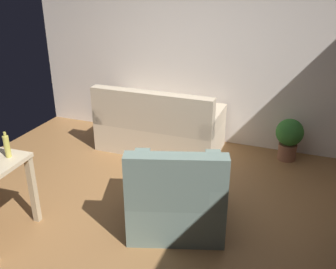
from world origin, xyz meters
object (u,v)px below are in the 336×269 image
potted_plant (289,136)px  armchair (176,198)px  bottle_squat (7,146)px  couch (159,129)px

potted_plant → armchair: bearing=-115.8°
armchair → bottle_squat: bottle_squat is taller
couch → armchair: 1.77m
potted_plant → armchair: size_ratio=0.51×
couch → bottle_squat: 2.28m
couch → armchair: bearing=117.4°
couch → armchair: (0.81, -1.57, 0.01)m
couch → potted_plant: bearing=-169.7°
armchair → bottle_squat: 1.65m
couch → potted_plant: size_ratio=2.94×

